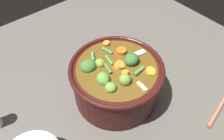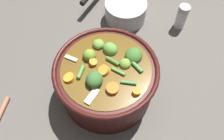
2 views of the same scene
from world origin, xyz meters
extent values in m
plane|color=#514C47|center=(0.00, 0.00, 0.00)|extent=(1.10, 1.10, 0.00)
cylinder|color=#38110F|center=(0.00, 0.00, 0.06)|extent=(0.24, 0.24, 0.12)
torus|color=#38110F|center=(0.00, 0.00, 0.12)|extent=(0.26, 0.26, 0.01)
cylinder|color=brown|center=(0.00, 0.00, 0.06)|extent=(0.22, 0.22, 0.11)
ellipsoid|color=olive|center=(0.01, 0.05, 0.13)|extent=(0.04, 0.04, 0.03)
ellipsoid|color=#5A933B|center=(0.05, 0.01, 0.12)|extent=(0.04, 0.05, 0.03)
ellipsoid|color=olive|center=(0.06, 0.04, 0.12)|extent=(0.04, 0.04, 0.02)
ellipsoid|color=olive|center=(0.03, -0.04, 0.12)|extent=(0.03, 0.04, 0.03)
ellipsoid|color=#37662E|center=(-0.04, 0.01, 0.13)|extent=(0.05, 0.04, 0.03)
ellipsoid|color=#3B6D2B|center=(0.06, -0.05, 0.12)|extent=(0.05, 0.04, 0.03)
cylinder|color=orange|center=(0.00, 0.03, 0.12)|extent=(0.02, 0.02, 0.02)
cylinder|color=orange|center=(-0.01, 0.00, 0.12)|extent=(0.04, 0.04, 0.02)
cylinder|color=orange|center=(-0.05, -0.03, 0.12)|extent=(0.04, 0.04, 0.02)
cylinder|color=orange|center=(-0.06, 0.07, 0.12)|extent=(0.03, 0.03, 0.02)
cylinder|color=orange|center=(-0.04, -0.09, 0.12)|extent=(0.02, 0.02, 0.02)
cylinder|color=#478A46|center=(0.03, -0.07, 0.13)|extent=(0.03, 0.03, 0.01)
cylinder|color=#427534|center=(0.02, -0.01, 0.13)|extent=(0.02, 0.04, 0.01)
cylinder|color=#438B44|center=(-0.02, -0.06, 0.12)|extent=(0.01, 0.04, 0.01)
cylinder|color=#4B893E|center=(-0.03, 0.05, 0.13)|extent=(0.04, 0.01, 0.01)
cylinder|color=#4D8E3C|center=(0.00, -0.03, 0.12)|extent=(0.01, 0.04, 0.01)
cube|color=beige|center=(-0.08, 0.00, 0.12)|extent=(0.04, 0.02, 0.01)
cube|color=beige|center=(-0.01, 0.09, 0.12)|extent=(0.01, 0.03, 0.01)
cylinder|color=silver|center=(0.32, -0.13, 0.03)|extent=(0.03, 0.03, 0.07)
cylinder|color=#B7B7BC|center=(0.32, -0.13, 0.08)|extent=(0.03, 0.03, 0.02)
cylinder|color=#ADADB2|center=(0.28, 0.05, 0.03)|extent=(0.14, 0.14, 0.07)
camera|label=1|loc=(0.26, 0.29, 0.55)|focal=35.24mm
camera|label=2|loc=(-0.26, -0.12, 0.57)|focal=36.80mm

